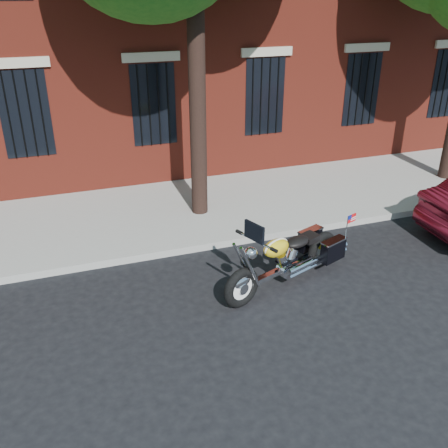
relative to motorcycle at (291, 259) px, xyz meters
name	(u,v)px	position (x,y,z in m)	size (l,w,h in m)	color
ground	(220,284)	(-1.21, 0.35, -0.49)	(120.00, 120.00, 0.00)	black
curb	(198,247)	(-1.21, 1.73, -0.42)	(40.00, 0.16, 0.15)	gray
sidewalk	(175,211)	(-1.21, 3.61, -0.42)	(40.00, 3.60, 0.15)	gray
motorcycle	(291,259)	(0.00, 0.00, 0.00)	(2.86, 1.44, 1.46)	black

